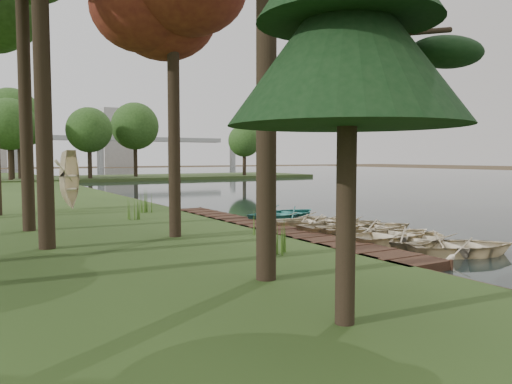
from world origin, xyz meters
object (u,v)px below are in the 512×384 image
rowboat_0 (462,244)px  stored_rowboat (71,203)px  rowboat_1 (421,237)px  rowboat_2 (394,233)px  boardwalk (266,230)px

rowboat_0 → stored_rowboat: 19.20m
rowboat_0 → stored_rowboat: stored_rowboat is taller
rowboat_1 → rowboat_2: (-0.36, 0.84, 0.03)m
rowboat_0 → boardwalk: bearing=43.9°
rowboat_1 → rowboat_2: bearing=-1.3°
rowboat_1 → stored_rowboat: 17.77m
boardwalk → stored_rowboat: (-5.42, 10.54, 0.47)m
stored_rowboat → rowboat_2: bearing=-111.7°
boardwalk → rowboat_1: (2.74, -5.24, 0.24)m
boardwalk → stored_rowboat: stored_rowboat is taller
boardwalk → rowboat_0: bearing=-68.5°
boardwalk → stored_rowboat: bearing=117.2°
stored_rowboat → boardwalk: bearing=-112.0°
boardwalk → stored_rowboat: 11.86m
boardwalk → rowboat_0: rowboat_0 is taller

